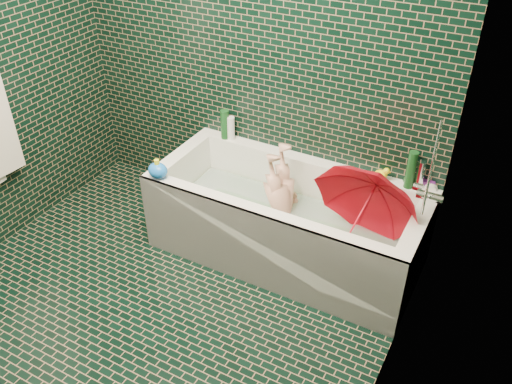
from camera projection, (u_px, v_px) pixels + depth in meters
The scene contains 18 objects.
floor at pixel (135, 332), 3.05m from camera, with size 2.80×2.80×0.00m, color black.
wall_back at pixel (253, 41), 3.36m from camera, with size 2.80×2.80×0.00m, color black.
wall_right at pixel (390, 225), 1.84m from camera, with size 2.80×2.80×0.00m, color black.
bathtub at pixel (285, 229), 3.49m from camera, with size 1.70×0.75×0.55m.
bath_mat at pixel (286, 234), 3.53m from camera, with size 1.35×0.47×0.01m, color green.
water at pixel (287, 216), 3.45m from camera, with size 1.48×0.53×0.00m, color silver.
faucet at pixel (428, 190), 2.86m from camera, with size 0.18×0.19×0.55m.
child at pixel (283, 209), 3.50m from camera, with size 0.31×0.20×0.84m, color #E1A48C.
umbrella at pixel (358, 218), 3.06m from camera, with size 0.62×0.62×0.54m, color red.
soap_bottle_a at pixel (430, 191), 3.24m from camera, with size 0.09×0.09×0.22m, color white.
soap_bottle_b at pixel (426, 189), 3.26m from camera, with size 0.10×0.10×0.21m, color #61207A.
soap_bottle_c at pixel (408, 185), 3.30m from camera, with size 0.12×0.12×0.15m, color #13441B.
bottle_right_tall at pixel (411, 170), 3.21m from camera, with size 0.06×0.06×0.24m, color #13441B.
bottle_right_pump at pixel (420, 175), 3.22m from camera, with size 0.05×0.05×0.18m, color silver.
bottle_left_tall at pixel (225, 124), 3.73m from camera, with size 0.06×0.06×0.21m, color #13441B.
bottle_left_short at pixel (231, 128), 3.73m from camera, with size 0.05×0.05×0.17m, color white.
rubber_duck at pixel (382, 174), 3.33m from camera, with size 0.10×0.07×0.09m.
bath_toy at pixel (158, 170), 3.33m from camera, with size 0.13×0.11×0.13m.
Camera 1 is at (1.59, -1.49, 2.38)m, focal length 38.00 mm.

